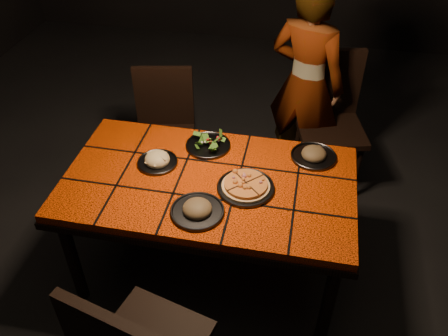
% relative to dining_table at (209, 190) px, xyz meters
% --- Properties ---
extents(room_shell, '(6.04, 7.04, 3.08)m').
position_rel_dining_table_xyz_m(room_shell, '(0.00, 0.00, 0.83)').
color(room_shell, black).
rests_on(room_shell, ground).
extents(dining_table, '(1.62, 0.92, 0.75)m').
position_rel_dining_table_xyz_m(dining_table, '(0.00, 0.00, 0.00)').
color(dining_table, '#E03D07').
rests_on(dining_table, ground).
extents(chair_far_left, '(0.49, 0.49, 0.93)m').
position_rel_dining_table_xyz_m(chair_far_left, '(-0.51, 0.78, -0.14)').
color(chair_far_left, black).
rests_on(chair_far_left, ground).
extents(chair_far_right, '(0.56, 0.56, 1.02)m').
position_rel_dining_table_xyz_m(chair_far_right, '(0.65, 1.08, -0.09)').
color(chair_far_right, black).
rests_on(chair_far_right, ground).
extents(diner, '(0.66, 0.55, 1.54)m').
position_rel_dining_table_xyz_m(diner, '(0.46, 1.12, 0.10)').
color(diner, brown).
rests_on(diner, ground).
extents(plate_pizza, '(0.37, 0.37, 0.04)m').
position_rel_dining_table_xyz_m(plate_pizza, '(0.21, -0.04, 0.10)').
color(plate_pizza, '#323237').
rests_on(plate_pizza, dining_table).
extents(plate_pasta, '(0.23, 0.23, 0.08)m').
position_rel_dining_table_xyz_m(plate_pasta, '(-0.32, 0.08, 0.10)').
color(plate_pasta, '#323237').
rests_on(plate_pasta, dining_table).
extents(plate_salad, '(0.27, 0.27, 0.07)m').
position_rel_dining_table_xyz_m(plate_salad, '(-0.07, 0.29, 0.10)').
color(plate_salad, '#323237').
rests_on(plate_salad, dining_table).
extents(plate_mushroom_a, '(0.28, 0.28, 0.09)m').
position_rel_dining_table_xyz_m(plate_mushroom_a, '(0.00, -0.26, 0.10)').
color(plate_mushroom_a, '#323237').
rests_on(plate_mushroom_a, dining_table).
extents(plate_mushroom_b, '(0.27, 0.27, 0.09)m').
position_rel_dining_table_xyz_m(plate_mushroom_b, '(0.56, 0.31, 0.10)').
color(plate_mushroom_b, '#323237').
rests_on(plate_mushroom_b, dining_table).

